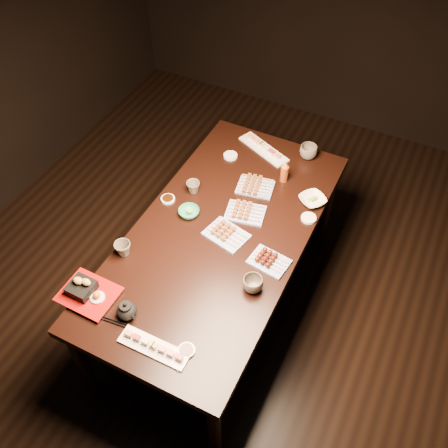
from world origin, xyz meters
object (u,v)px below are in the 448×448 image
Objects in this scene: sushi_platter_near at (153,346)px; yakitori_plate_center at (245,210)px; edamame_bowl_cream at (312,200)px; teacup_mid_right at (253,284)px; tempura_tray at (87,290)px; edamame_bowl_green at (189,212)px; teapot at (126,309)px; sushi_platter_far at (264,147)px; dining_table at (220,273)px; teacup_far_right at (308,152)px; teacup_far_left at (193,187)px; teacup_near_left at (123,249)px; condiment_bottle at (285,171)px; yakitori_plate_left at (255,185)px; yakitori_plate_right at (226,232)px.

yakitori_plate_center is (0.02, 0.94, 0.01)m from sushi_platter_near.
edamame_bowl_cream is 0.70m from teacup_mid_right.
tempura_tray is at bearing 166.87° from sushi_platter_near.
tempura_tray reaches higher than sushi_platter_near.
teapot reaches higher than edamame_bowl_green.
yakitori_plate_center reaches higher than sushi_platter_far.
dining_table is 16.36× the size of teacup_far_right.
dining_table is at bearing -104.87° from teacup_far_right.
teacup_far_left is 0.88m from teapot.
tempura_tray is 3.16× the size of teacup_near_left.
edamame_bowl_cream is 0.24m from condiment_bottle.
teacup_far_right is at bearing 96.98° from teapot.
edamame_bowl_green is 0.70m from teapot.
teacup_near_left reaches higher than sushi_platter_near.
sushi_platter_near is at bearing -71.40° from teacup_far_left.
yakitori_plate_left is 0.71m from teacup_mid_right.
yakitori_plate_center is 1.03× the size of yakitori_plate_left.
teacup_near_left reaches higher than edamame_bowl_green.
teapot is (-0.10, -1.40, 0.03)m from sushi_platter_far.
yakitori_plate_left is at bearing 112.95° from teacup_mid_right.
teacup_far_right is (0.18, 0.40, 0.02)m from yakitori_plate_left.
condiment_bottle is (0.54, 0.89, 0.03)m from teacup_near_left.
teacup_near_left is at bearing -133.54° from edamame_bowl_cream.
teacup_near_left is 0.79× the size of teacup_far_right.
edamame_bowl_cream is at bearing 28.16° from yakitori_plate_center.
sushi_platter_near is 2.92× the size of teapot.
teacup_far_left is at bearing 91.20° from sushi_platter_far.
tempura_tray reaches higher than teacup_far_right.
sushi_platter_far is at bearing 145.51° from edamame_bowl_cream.
edamame_bowl_cream is 0.99× the size of condiment_bottle.
yakitori_plate_left is at bearing 61.07° from teacup_near_left.
tempura_tray is at bearing -110.61° from yakitori_plate_right.
teacup_far_right is at bearing 95.25° from teacup_mid_right.
sushi_platter_far reaches higher than edamame_bowl_green.
yakitori_plate_center is 0.71m from teacup_near_left.
yakitori_plate_center reaches higher than edamame_bowl_green.
yakitori_plate_right is 0.56m from edamame_bowl_cream.
dining_table is 6.57× the size of tempura_tray.
yakitori_plate_left reaches higher than edamame_bowl_green.
sushi_platter_far is 4.23× the size of teacup_near_left.
yakitori_plate_right is at bearing 121.69° from sushi_platter_far.
sushi_platter_far is at bearing 73.52° from teacup_near_left.
edamame_bowl_cream is 1.10m from teacup_near_left.
edamame_bowl_green is at bearing -145.70° from edamame_bowl_cream.
tempura_tray is 0.23m from teapot.
teapot is (0.23, -0.01, -0.00)m from tempura_tray.
edamame_bowl_green is at bearing -126.88° from condiment_bottle.
teacup_far_right reaches higher than yakitori_plate_right.
yakitori_plate_left reaches higher than sushi_platter_far.
sushi_platter_near is (0.04, -0.75, 0.40)m from dining_table.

